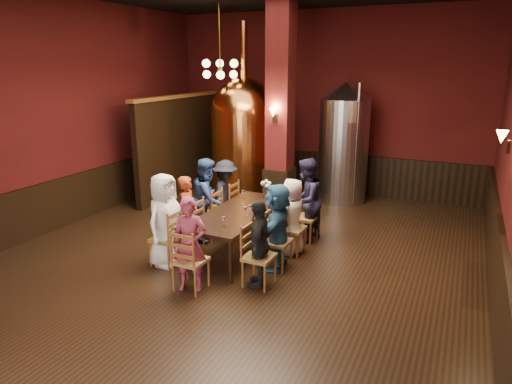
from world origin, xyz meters
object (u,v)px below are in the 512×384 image
at_px(dining_table, 240,215).
at_px(steel_vessel, 344,143).
at_px(person_0, 165,220).
at_px(person_2, 208,199).
at_px(person_1, 188,214).
at_px(rose_vase, 266,186).
at_px(copper_kettle, 245,138).

distance_m(dining_table, steel_vessel, 4.01).
bearing_deg(person_0, person_2, 2.27).
distance_m(person_1, rose_vase, 1.61).
height_order(dining_table, person_2, person_2).
height_order(person_2, steel_vessel, steel_vessel).
distance_m(person_0, rose_vase, 2.18).
relative_size(person_0, copper_kettle, 0.38).
height_order(person_1, steel_vessel, steel_vessel).
xyz_separation_m(person_1, copper_kettle, (-0.50, 3.26, 0.83)).
xyz_separation_m(person_0, steel_vessel, (1.67, 4.85, 0.63)).
relative_size(person_0, person_1, 1.14).
xyz_separation_m(dining_table, person_1, (-0.85, -0.32, -0.01)).
xyz_separation_m(person_0, person_2, (0.02, 1.33, -0.00)).
bearing_deg(person_1, copper_kettle, -4.54).
bearing_deg(steel_vessel, person_1, -111.69).
xyz_separation_m(dining_table, copper_kettle, (-1.35, 2.94, 0.82)).
distance_m(person_1, steel_vessel, 4.56).
relative_size(person_1, copper_kettle, 0.33).
distance_m(copper_kettle, steel_vessel, 2.35).
bearing_deg(person_1, person_0, 165.89).
bearing_deg(rose_vase, person_1, -125.41).
relative_size(person_1, person_2, 0.88).
xyz_separation_m(person_0, rose_vase, (0.93, 1.96, 0.20)).
bearing_deg(copper_kettle, steel_vessel, 23.11).
bearing_deg(dining_table, steel_vessel, 79.08).
height_order(person_0, person_1, person_0).
bearing_deg(dining_table, copper_kettle, 115.58).
xyz_separation_m(person_1, person_2, (0.01, 0.66, 0.10)).
distance_m(dining_table, person_2, 0.92).
height_order(person_0, copper_kettle, copper_kettle).
relative_size(copper_kettle, steel_vessel, 1.46).
distance_m(steel_vessel, rose_vase, 3.01).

